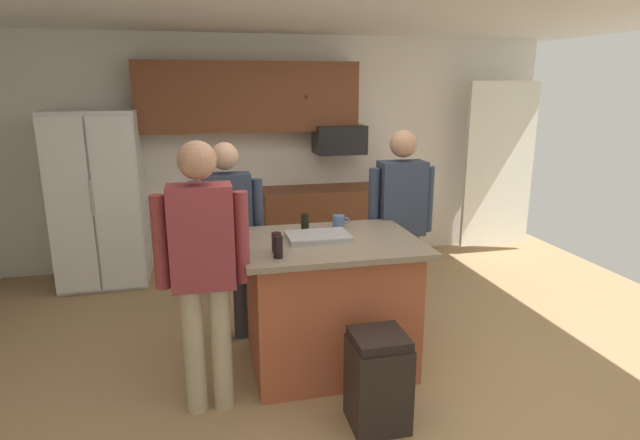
# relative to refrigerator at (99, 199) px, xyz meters

# --- Properties ---
(floor) EXTENTS (7.04, 7.04, 0.00)m
(floor) POSITION_rel_refrigerator_xyz_m (2.00, -2.38, -0.91)
(floor) COLOR tan
(floor) RESTS_ON ground
(back_wall) EXTENTS (6.40, 0.10, 2.60)m
(back_wall) POSITION_rel_refrigerator_xyz_m (2.00, 0.42, 0.39)
(back_wall) COLOR white
(back_wall) RESTS_ON ground
(french_door_window_panel) EXTENTS (0.90, 0.06, 2.00)m
(french_door_window_panel) POSITION_rel_refrigerator_xyz_m (4.60, 0.02, 0.19)
(french_door_window_panel) COLOR white
(french_door_window_panel) RESTS_ON ground
(cabinet_run_upper) EXTENTS (2.40, 0.38, 0.75)m
(cabinet_run_upper) POSITION_rel_refrigerator_xyz_m (1.60, 0.22, 1.02)
(cabinet_run_upper) COLOR brown
(cabinet_run_lower) EXTENTS (1.80, 0.63, 0.90)m
(cabinet_run_lower) POSITION_rel_refrigerator_xyz_m (2.60, 0.10, -0.46)
(cabinet_run_lower) COLOR brown
(cabinet_run_lower) RESTS_ON ground
(refrigerator) EXTENTS (0.87, 0.76, 1.81)m
(refrigerator) POSITION_rel_refrigerator_xyz_m (0.00, 0.00, 0.00)
(refrigerator) COLOR white
(refrigerator) RESTS_ON ground
(microwave_over_range) EXTENTS (0.56, 0.40, 0.32)m
(microwave_over_range) POSITION_rel_refrigerator_xyz_m (2.60, 0.12, 0.54)
(microwave_over_range) COLOR black
(kitchen_island) EXTENTS (1.27, 0.98, 0.98)m
(kitchen_island) POSITION_rel_refrigerator_xyz_m (1.90, -2.21, -0.41)
(kitchen_island) COLOR #AD5638
(kitchen_island) RESTS_ON ground
(person_guest_right) EXTENTS (0.57, 0.22, 1.70)m
(person_guest_right) POSITION_rel_refrigerator_xyz_m (2.65, -1.67, 0.08)
(person_guest_right) COLOR #232D4C
(person_guest_right) RESTS_ON ground
(person_guest_left) EXTENTS (0.57, 0.22, 1.63)m
(person_guest_left) POSITION_rel_refrigerator_xyz_m (1.22, -1.61, 0.03)
(person_guest_left) COLOR #383842
(person_guest_left) RESTS_ON ground
(person_host_foreground) EXTENTS (0.57, 0.23, 1.74)m
(person_host_foreground) POSITION_rel_refrigerator_xyz_m (1.01, -2.58, 0.10)
(person_host_foreground) COLOR tan
(person_host_foreground) RESTS_ON ground
(tumbler_amber) EXTENTS (0.06, 0.06, 0.13)m
(tumbler_amber) POSITION_rel_refrigerator_xyz_m (1.78, -1.95, 0.14)
(tumbler_amber) COLOR black
(tumbler_amber) RESTS_ON kitchen_island
(glass_short_whisky) EXTENTS (0.07, 0.07, 0.13)m
(glass_short_whisky) POSITION_rel_refrigerator_xyz_m (1.49, -2.40, 0.14)
(glass_short_whisky) COLOR black
(glass_short_whisky) RESTS_ON kitchen_island
(mug_ceramic_white) EXTENTS (0.13, 0.09, 0.10)m
(mug_ceramic_white) POSITION_rel_refrigerator_xyz_m (2.05, -1.91, 0.12)
(mug_ceramic_white) COLOR #4C6B99
(mug_ceramic_white) RESTS_ON kitchen_island
(glass_stout_tall) EXTENTS (0.06, 0.06, 0.14)m
(glass_stout_tall) POSITION_rel_refrigerator_xyz_m (1.48, -2.53, 0.15)
(glass_stout_tall) COLOR black
(glass_stout_tall) RESTS_ON kitchen_island
(serving_tray) EXTENTS (0.44, 0.30, 0.04)m
(serving_tray) POSITION_rel_refrigerator_xyz_m (1.82, -2.19, 0.10)
(serving_tray) COLOR #B7B7BC
(serving_tray) RESTS_ON kitchen_island
(trash_bin) EXTENTS (0.34, 0.34, 0.61)m
(trash_bin) POSITION_rel_refrigerator_xyz_m (2.01, -2.98, -0.60)
(trash_bin) COLOR black
(trash_bin) RESTS_ON ground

